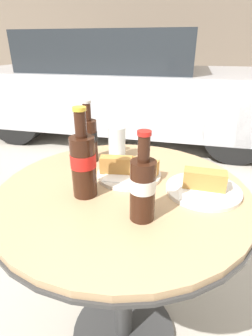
# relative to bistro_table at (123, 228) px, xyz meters

# --- Properties ---
(ground_plane) EXTENTS (30.00, 30.00, 0.00)m
(ground_plane) POSITION_rel_bistro_table_xyz_m (0.00, 0.00, -0.56)
(ground_plane) COLOR #A8A093
(bistro_table) EXTENTS (0.79, 0.79, 0.71)m
(bistro_table) POSITION_rel_bistro_table_xyz_m (0.00, 0.00, 0.00)
(bistro_table) COLOR #333333
(bistro_table) RESTS_ON ground_plane
(cola_bottle_left) EXTENTS (0.07, 0.07, 0.23)m
(cola_bottle_left) POSITION_rel_bistro_table_xyz_m (0.09, -0.14, 0.25)
(cola_bottle_left) COLOR #33190F
(cola_bottle_left) RESTS_ON bistro_table
(cola_bottle_right) EXTENTS (0.07, 0.07, 0.23)m
(cola_bottle_right) POSITION_rel_bistro_table_xyz_m (-0.18, 0.18, 0.25)
(cola_bottle_right) COLOR #33190F
(cola_bottle_right) RESTS_ON bistro_table
(cola_bottle_center) EXTENTS (0.07, 0.07, 0.26)m
(cola_bottle_center) POSITION_rel_bistro_table_xyz_m (-0.10, -0.06, 0.26)
(cola_bottle_center) COLOR #33190F
(cola_bottle_center) RESTS_ON bistro_table
(drinking_glass) EXTENTS (0.07, 0.07, 0.13)m
(drinking_glass) POSITION_rel_bistro_table_xyz_m (-0.08, 0.22, 0.22)
(drinking_glass) COLOR #C68923
(drinking_glass) RESTS_ON bistro_table
(lunch_plate_near) EXTENTS (0.22, 0.22, 0.07)m
(lunch_plate_near) POSITION_rel_bistro_table_xyz_m (0.24, 0.03, 0.18)
(lunch_plate_near) COLOR silver
(lunch_plate_near) RESTS_ON bistro_table
(lunch_plate_far) EXTENTS (0.22, 0.22, 0.07)m
(lunch_plate_far) POSITION_rel_bistro_table_xyz_m (-0.00, 0.08, 0.18)
(lunch_plate_far) COLOR silver
(lunch_plate_far) RESTS_ON bistro_table
(parked_car) EXTENTS (4.07, 1.67, 1.26)m
(parked_car) POSITION_rel_bistro_table_xyz_m (-0.63, 2.76, 0.05)
(parked_car) COLOR #B7B7BC
(parked_car) RESTS_ON ground_plane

